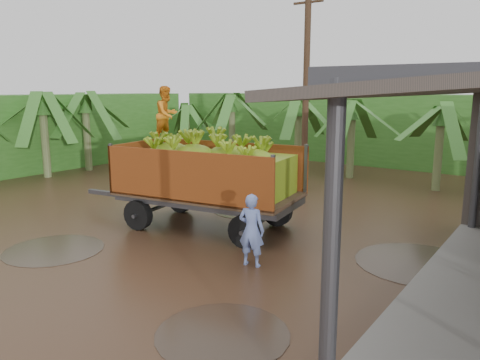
% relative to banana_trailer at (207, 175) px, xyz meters
% --- Properties ---
extents(ground, '(100.00, 100.00, 0.00)m').
position_rel_banana_trailer_xyz_m(ground, '(0.85, -1.59, -1.52)').
color(ground, black).
rests_on(ground, ground).
extents(hedge_north, '(22.00, 3.00, 3.60)m').
position_rel_banana_trailer_xyz_m(hedge_north, '(-1.15, 14.41, 0.28)').
color(hedge_north, '#2D661E').
rests_on(hedge_north, ground).
extents(hedge_west, '(3.00, 18.00, 3.60)m').
position_rel_banana_trailer_xyz_m(hedge_west, '(-13.15, 2.41, 0.28)').
color(hedge_west, '#2D661E').
rests_on(hedge_west, ground).
extents(banana_trailer, '(7.11, 3.16, 3.96)m').
position_rel_banana_trailer_xyz_m(banana_trailer, '(0.00, 0.00, 0.00)').
color(banana_trailer, '#A64B17').
rests_on(banana_trailer, ground).
extents(man_blue, '(0.66, 0.49, 1.64)m').
position_rel_banana_trailer_xyz_m(man_blue, '(2.65, -1.70, -0.70)').
color(man_blue, '#677BBC').
rests_on(man_blue, ground).
extents(utility_pole, '(1.20, 0.24, 7.56)m').
position_rel_banana_trailer_xyz_m(utility_pole, '(-0.26, 6.22, 2.31)').
color(utility_pole, '#47301E').
rests_on(utility_pole, ground).
extents(banana_plants, '(23.71, 19.74, 3.81)m').
position_rel_banana_trailer_xyz_m(banana_plants, '(-4.54, 4.71, 0.26)').
color(banana_plants, '#2D661E').
rests_on(banana_plants, ground).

